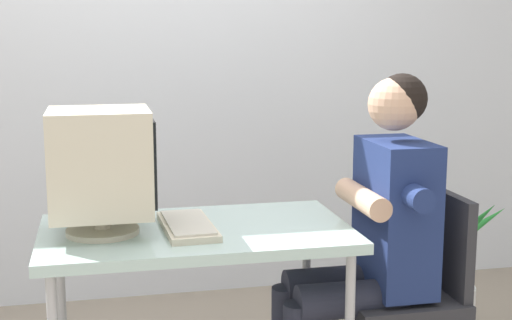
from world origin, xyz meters
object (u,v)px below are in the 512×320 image
desk (196,244)px  person_seated (371,230)px  keyboard (188,226)px  crt_monitor (101,164)px  potted_plant (447,274)px  office_chair (413,284)px

desk → person_seated: person_seated is taller
keyboard → crt_monitor: bearing=177.9°
keyboard → potted_plant: bearing=20.9°
keyboard → person_seated: person_seated is taller
office_chair → person_seated: size_ratio=0.64×
keyboard → person_seated: 0.72m
potted_plant → keyboard: bearing=-159.1°
keyboard → desk: bearing=21.3°
keyboard → person_seated: (0.71, -0.03, -0.05)m
desk → office_chair: bearing=-2.5°
person_seated → office_chair: bearing=0.0°
crt_monitor → office_chair: (1.20, -0.04, -0.53)m
office_chair → person_seated: (-0.18, -0.00, 0.24)m
person_seated → desk: bearing=176.8°
office_chair → person_seated: 0.30m
crt_monitor → potted_plant: bearing=16.9°
person_seated → potted_plant: bearing=41.0°
crt_monitor → office_chair: bearing=-1.7°
crt_monitor → person_seated: 1.06m
crt_monitor → office_chair: crt_monitor is taller
desk → office_chair: 0.89m
crt_monitor → person_seated: bearing=-2.1°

